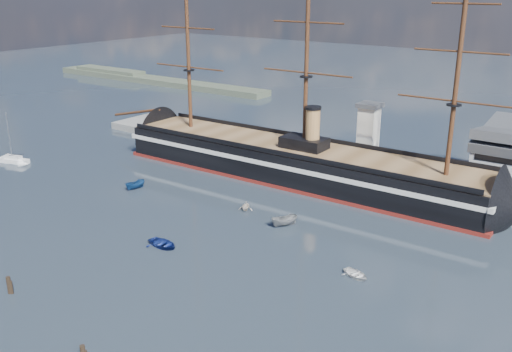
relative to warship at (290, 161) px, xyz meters
The scene contains 12 objects.
ground 22.75m from the warship, 63.27° to the right, with size 600.00×600.00×0.00m, color #29333E.
quay 25.98m from the warship, 38.56° to the left, with size 180.00×18.00×2.00m, color slate.
quay_tower 19.30m from the warship, 44.84° to the left, with size 5.00×5.00×15.00m.
shoreline 149.38m from the warship, 149.86° to the left, with size 120.00×10.00×4.00m.
warship is the anchor object (origin of this frame).
sailboat 69.73m from the warship, 153.67° to the right, with size 8.38×4.52×12.86m.
motorboat_a 35.35m from the warship, 131.15° to the right, with size 5.79×2.12×2.31m, color navy.
motorboat_b 43.78m from the warship, 87.10° to the right, with size 3.69×1.48×1.72m, color navy.
motorboat_c 28.31m from the warship, 59.27° to the right, with size 6.39×2.34×2.56m, color slate.
motorboat_d 22.50m from the warship, 80.43° to the right, with size 5.29×2.29×1.94m, color beige.
motorboat_e 47.88m from the warship, 44.93° to the right, with size 2.85×1.14×1.33m, color white.
piling_near_left 67.97m from the warship, 94.21° to the right, with size 0.64×0.64×3.38m, color black.
Camera 1 is at (56.95, -45.92, 43.05)m, focal length 40.00 mm.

